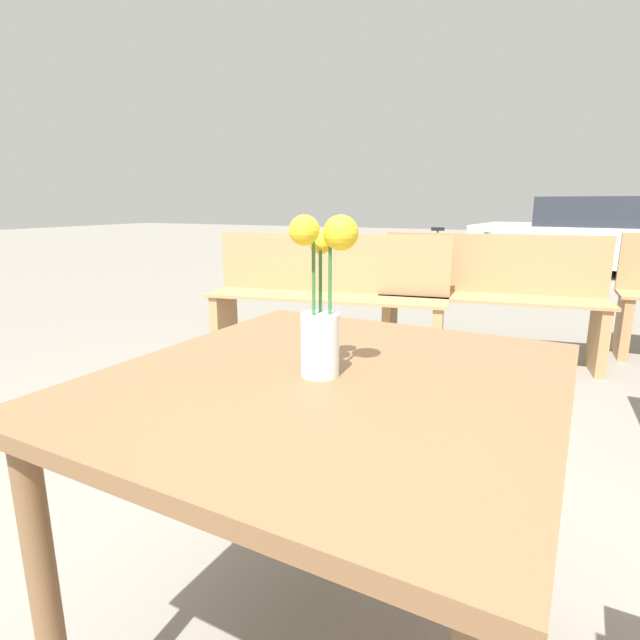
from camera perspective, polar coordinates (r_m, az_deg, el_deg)
The scene contains 6 objects.
table_front at distance 1.04m, azimuth 1.35°, elevation -11.15°, with size 0.90×0.98×0.72m.
flower_vase at distance 0.96m, azimuth 0.22°, elevation 1.14°, with size 0.11×0.12×0.31m.
bench_near at distance 3.40m, azimuth 0.86°, elevation 3.22°, with size 1.65×0.64×0.85m.
bench_far at distance 3.55m, azimuth 18.90°, elevation 2.78°, with size 1.48×0.56×0.85m.
bicycle at distance 6.45m, azimuth 14.68°, elevation 6.50°, with size 1.57×0.55×0.76m.
parked_car at distance 8.87m, azimuth 31.16°, elevation 8.13°, with size 4.32×2.27×1.14m.
Camera 1 is at (0.38, -0.86, 1.05)m, focal length 28.00 mm.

